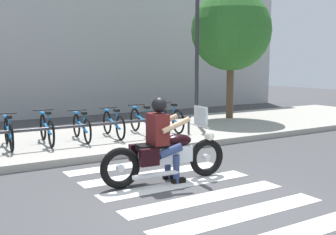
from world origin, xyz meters
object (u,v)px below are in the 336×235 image
(bicycle_7, at_px, (170,119))
(bicycle_3, at_px, (47,129))
(bicycle_2, at_px, (9,133))
(bicycle_5, at_px, (113,124))
(bike_rack, at_px, (72,127))
(bicycle_6, at_px, (143,121))
(motorcycle, at_px, (166,155))
(rider, at_px, (162,134))
(bicycle_4, at_px, (82,127))
(street_lamp, at_px, (197,43))
(tree_near_rack, at_px, (231,31))

(bicycle_7, bearing_deg, bicycle_3, 180.00)
(bicycle_2, xyz_separation_m, bicycle_5, (2.52, 0.00, -0.00))
(bicycle_5, relative_size, bike_rack, 0.25)
(bicycle_2, xyz_separation_m, bicycle_6, (3.36, -0.00, 0.01))
(motorcycle, distance_m, bicycle_6, 3.92)
(rider, distance_m, bicycle_5, 3.71)
(bike_rack, bearing_deg, bicycle_7, 10.67)
(motorcycle, bearing_deg, bicycle_6, 67.79)
(bicycle_4, bearing_deg, motorcycle, -86.91)
(bicycle_2, distance_m, street_lamp, 6.21)
(bicycle_5, bearing_deg, bicycle_7, -0.03)
(bicycle_7, bearing_deg, tree_near_rack, 22.33)
(bicycle_4, relative_size, tree_near_rack, 0.36)
(bicycle_2, xyz_separation_m, bicycle_4, (1.68, 0.00, -0.01))
(rider, xyz_separation_m, street_lamp, (3.96, 4.55, 1.78))
(bicycle_2, bearing_deg, bicycle_4, 0.02)
(bicycle_6, bearing_deg, bicycle_3, -179.99)
(bicycle_4, distance_m, bicycle_6, 1.68)
(bicycle_7, bearing_deg, bike_rack, -169.33)
(bicycle_6, distance_m, bicycle_7, 0.84)
(bicycle_4, xyz_separation_m, bicycle_7, (2.52, -0.00, 0.02))
(bicycle_2, distance_m, bicycle_4, 1.68)
(motorcycle, relative_size, bicycle_5, 1.44)
(bicycle_5, relative_size, bicycle_7, 1.00)
(bike_rack, bearing_deg, rider, -80.00)
(bicycle_3, xyz_separation_m, bicycle_4, (0.84, 0.00, -0.02))
(bicycle_4, distance_m, bike_rack, 0.70)
(rider, xyz_separation_m, bicycle_7, (2.40, 3.62, -0.33))
(motorcycle, bearing_deg, bicycle_5, 79.95)
(bicycle_3, height_order, bicycle_5, bicycle_3)
(bike_rack, bearing_deg, bicycle_5, 23.77)
(bicycle_3, relative_size, tree_near_rack, 0.37)
(bicycle_2, height_order, tree_near_rack, tree_near_rack)
(bicycle_6, height_order, tree_near_rack, tree_near_rack)
(tree_near_rack, bearing_deg, bicycle_4, -166.99)
(bicycle_2, height_order, bike_rack, bicycle_2)
(bicycle_4, distance_m, street_lamp, 4.70)
(bicycle_7, relative_size, tree_near_rack, 0.37)
(rider, bearing_deg, tree_near_rack, 41.28)
(bicycle_4, xyz_separation_m, bicycle_6, (1.68, -0.00, 0.02))
(rider, bearing_deg, bike_rack, 100.00)
(bicycle_3, bearing_deg, rider, -75.15)
(bicycle_2, relative_size, bike_rack, 0.25)
(bicycle_2, xyz_separation_m, bicycle_7, (4.20, -0.00, 0.01))
(bicycle_5, distance_m, street_lamp, 3.99)
(bicycle_2, xyz_separation_m, tree_near_rack, (7.44, 1.33, 2.59))
(bicycle_6, height_order, bike_rack, bicycle_6)
(bicycle_7, bearing_deg, bicycle_6, 179.95)
(bicycle_2, bearing_deg, bicycle_6, -0.00)
(motorcycle, height_order, rider, rider)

